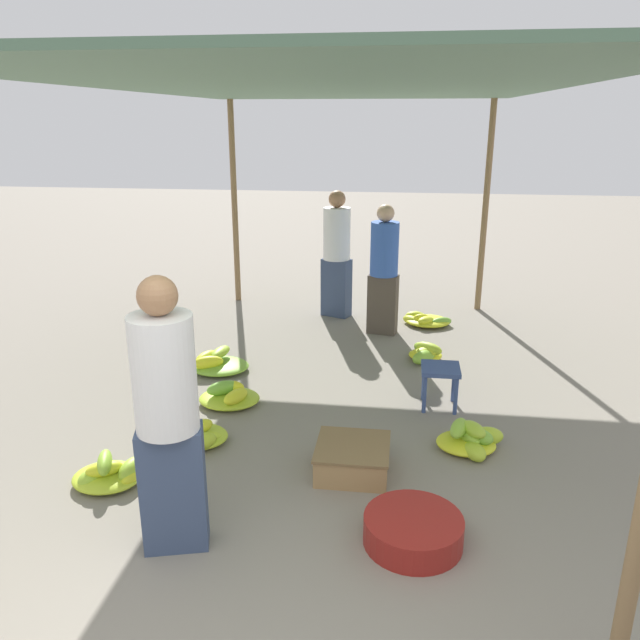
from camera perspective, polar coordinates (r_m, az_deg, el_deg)
name	(u,v)px	position (r m, az deg, el deg)	size (l,w,h in m)	color
canopy_post_back_left	(234,204)	(8.78, -7.83, 10.44)	(0.08, 0.08, 2.73)	olive
canopy_post_back_right	(485,209)	(8.53, 14.88, 9.79)	(0.08, 0.08, 2.73)	olive
canopy_tarp	(331,86)	(5.43, 1.01, 20.62)	(3.76, 6.40, 0.04)	#567A60
vendor_foreground	(167,414)	(3.72, -13.78, -8.38)	(0.44, 0.44, 1.71)	#384766
stool	(440,375)	(5.69, 10.94, -4.92)	(0.34, 0.34, 0.39)	#384C84
basin_black	(413,530)	(4.09, 8.51, -18.48)	(0.61, 0.61, 0.18)	maroon
banana_pile_left_0	(216,363)	(6.56, -9.45, -3.92)	(0.61, 0.53, 0.22)	#CBD628
banana_pile_left_1	(109,474)	(4.83, -18.70, -13.19)	(0.52, 0.43, 0.24)	yellow
banana_pile_left_2	(230,396)	(5.79, -8.21, -6.91)	(0.56, 0.52, 0.22)	yellow
banana_pile_left_3	(198,435)	(5.19, -11.08, -10.27)	(0.50, 0.50, 0.24)	#B8CE2B
banana_pile_right_0	(426,353)	(6.83, 9.65, -2.97)	(0.38, 0.58, 0.20)	#93BF32
banana_pile_right_1	(426,320)	(7.98, 9.64, -0.03)	(0.66, 0.49, 0.15)	#C1D12A
banana_pile_right_2	(471,439)	(5.13, 13.60, -10.55)	(0.54, 0.49, 0.24)	#9DC330
crate_near	(353,458)	(4.71, 3.00, -12.53)	(0.54, 0.54, 0.22)	#9E7A4C
shopper_walking_mid	(337,252)	(8.06, 1.53, 6.21)	(0.45, 0.45, 1.64)	#384766
shopper_walking_far	(384,268)	(7.42, 5.86, 4.75)	(0.39, 0.39, 1.56)	#4C4238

